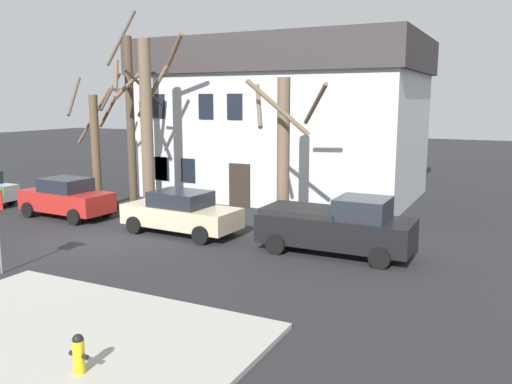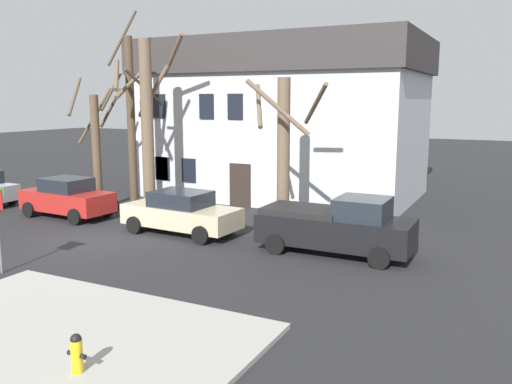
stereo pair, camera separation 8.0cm
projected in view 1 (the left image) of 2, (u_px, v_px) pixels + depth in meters
The scene contains 12 objects.
ground_plane at pixel (92, 242), 19.29m from camera, with size 120.00×120.00×0.00m, color #262628.
sidewalk_slab at pixel (27, 355), 10.63m from camera, with size 8.48×7.29×0.12m, color #A8A59E.
building_main at pixel (283, 118), 28.54m from camera, with size 14.41×8.93×8.17m.
tree_bare_near at pixel (95, 146), 24.82m from camera, with size 2.39×2.44×6.17m.
tree_bare_mid at pixel (130, 118), 24.78m from camera, with size 2.54×2.35×9.27m.
tree_bare_far at pixel (146, 120), 23.75m from camera, with size 3.74×3.74×7.97m.
tree_bare_end at pixel (284, 149), 20.33m from camera, with size 3.25×3.31×5.95m.
car_red_sedan at pixel (66, 198), 23.21m from camera, with size 4.36×2.18×1.74m.
car_beige_sedan at pixel (181, 212), 20.37m from camera, with size 4.74×2.26×1.66m.
pickup_truck_black at pixel (337, 226), 17.67m from camera, with size 5.13×2.14×1.98m.
fire_hydrant at pixel (79, 353), 9.75m from camera, with size 0.42×0.22×0.76m.
bicycle_leaning at pixel (109, 203), 24.60m from camera, with size 1.65×0.67×1.03m.
Camera 1 is at (13.68, -14.07, 5.11)m, focal length 37.15 mm.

